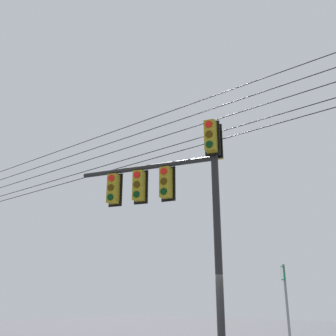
% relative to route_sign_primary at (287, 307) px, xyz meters
% --- Properties ---
extents(signal_mast_assembly, '(1.69, 4.46, 6.74)m').
position_rel_route_sign_primary_xyz_m(signal_mast_assembly, '(2.40, -1.90, 3.17)').
color(signal_mast_assembly, black).
rests_on(signal_mast_assembly, ground).
extents(route_sign_primary, '(0.24, 0.20, 2.85)m').
position_rel_route_sign_primary_xyz_m(route_sign_primary, '(0.00, 0.00, 0.00)').
color(route_sign_primary, slate).
rests_on(route_sign_primary, ground).
extents(overhead_wire_span, '(0.61, 22.62, 1.92)m').
position_rel_route_sign_primary_xyz_m(overhead_wire_span, '(2.16, -1.90, 5.14)').
color(overhead_wire_span, black).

